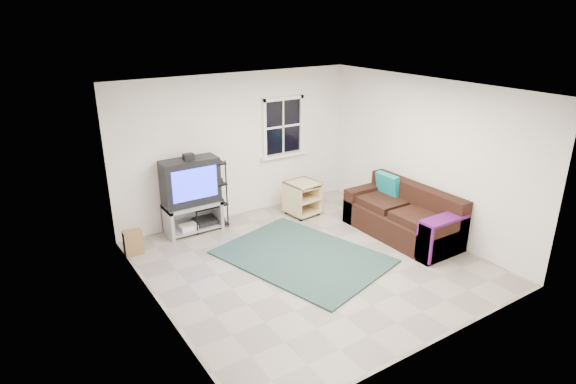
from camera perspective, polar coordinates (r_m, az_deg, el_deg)
room at (r=9.10m, az=-0.58°, el=7.32°), size 4.60×4.62×4.60m
tv_unit at (r=8.24m, az=-11.45°, el=0.29°), size 0.95×0.47×1.39m
av_rack at (r=8.44m, az=-9.60°, el=-0.78°), size 0.61×0.45×1.23m
side_table_left at (r=8.94m, az=1.54°, el=-0.57°), size 0.59×0.59×0.63m
side_table_right at (r=8.98m, az=1.58°, el=-0.62°), size 0.51×0.54×0.57m
sofa at (r=8.32m, az=13.53°, el=-2.93°), size 0.90×2.02×0.92m
shag_rug at (r=7.51m, az=1.72°, el=-7.65°), size 2.36×2.82×0.03m
paper_bag at (r=7.90m, az=-17.89°, el=-5.71°), size 0.29×0.20×0.40m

